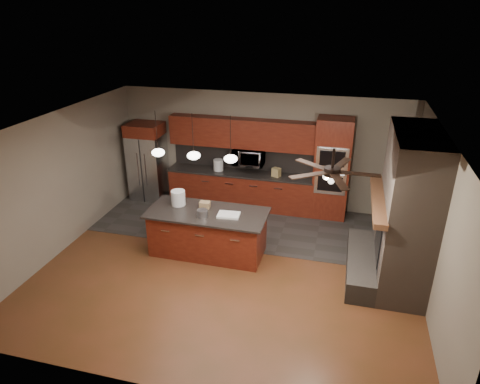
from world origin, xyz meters
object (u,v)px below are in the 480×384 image
(oven_tower, at_px, (332,169))
(refrigerator, at_px, (148,161))
(kitchen_island, at_px, (208,232))
(counter_box, at_px, (276,172))
(counter_bucket, at_px, (218,165))
(microwave, at_px, (249,157))
(paint_tray, at_px, (229,215))
(cardboard_box, at_px, (205,205))
(paint_can, at_px, (202,213))
(white_bucket, at_px, (178,198))

(oven_tower, distance_m, refrigerator, 4.60)
(kitchen_island, relative_size, counter_box, 11.47)
(refrigerator, distance_m, counter_box, 3.32)
(counter_bucket, bearing_deg, oven_tower, -0.16)
(microwave, relative_size, paint_tray, 1.73)
(refrigerator, distance_m, counter_bucket, 1.87)
(oven_tower, height_order, counter_box, oven_tower)
(counter_box, bearing_deg, refrigerator, -156.79)
(refrigerator, bearing_deg, cardboard_box, -42.56)
(paint_tray, relative_size, counter_box, 2.03)
(paint_can, distance_m, counter_bucket, 2.54)
(oven_tower, xyz_separation_m, cardboard_box, (-2.36, -2.12, -0.21))
(oven_tower, xyz_separation_m, kitchen_island, (-2.26, -2.30, -0.73))
(paint_tray, xyz_separation_m, counter_bucket, (-0.93, 2.36, 0.10))
(kitchen_island, distance_m, paint_tray, 0.66)
(counter_box, bearing_deg, microwave, -165.48)
(microwave, bearing_deg, oven_tower, -1.66)
(microwave, xyz_separation_m, counter_box, (0.70, -0.10, -0.30))
(refrigerator, height_order, white_bucket, refrigerator)
(white_bucket, bearing_deg, counter_box, 51.62)
(white_bucket, xyz_separation_m, counter_bucket, (0.20, 2.13, -0.04))
(white_bucket, xyz_separation_m, cardboard_box, (0.56, -0.00, -0.09))
(microwave, distance_m, paint_can, 2.59)
(microwave, height_order, counter_box, microwave)
(refrigerator, height_order, counter_bucket, refrigerator)
(white_bucket, relative_size, counter_bucket, 1.12)
(kitchen_island, xyz_separation_m, counter_box, (0.98, 2.25, 0.54))
(kitchen_island, height_order, paint_can, paint_can)
(oven_tower, xyz_separation_m, paint_can, (-2.29, -2.50, -0.20))
(kitchen_island, height_order, paint_tray, paint_tray)
(microwave, distance_m, refrigerator, 2.64)
(kitchen_island, bearing_deg, white_bucket, 166.04)
(microwave, bearing_deg, white_bucket, -113.53)
(microwave, height_order, paint_can, microwave)
(microwave, relative_size, refrigerator, 0.37)
(oven_tower, xyz_separation_m, refrigerator, (-4.59, -0.07, -0.20))
(white_bucket, relative_size, paint_can, 1.50)
(microwave, xyz_separation_m, counter_bucket, (-0.75, -0.05, -0.26))
(counter_box, bearing_deg, cardboard_box, -94.85)
(oven_tower, xyz_separation_m, counter_box, (-1.28, -0.04, -0.19))
(microwave, height_order, kitchen_island, microwave)
(paint_can, bearing_deg, oven_tower, 47.52)
(paint_can, bearing_deg, cardboard_box, 101.46)
(oven_tower, relative_size, refrigerator, 1.20)
(white_bucket, xyz_separation_m, paint_can, (0.64, -0.37, -0.09))
(refrigerator, xyz_separation_m, counter_box, (3.32, 0.03, 0.01))
(kitchen_island, distance_m, counter_box, 2.52)
(white_bucket, bearing_deg, counter_bucket, 84.75)
(microwave, xyz_separation_m, paint_tray, (0.18, -2.41, -0.36))
(white_bucket, height_order, paint_tray, white_bucket)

